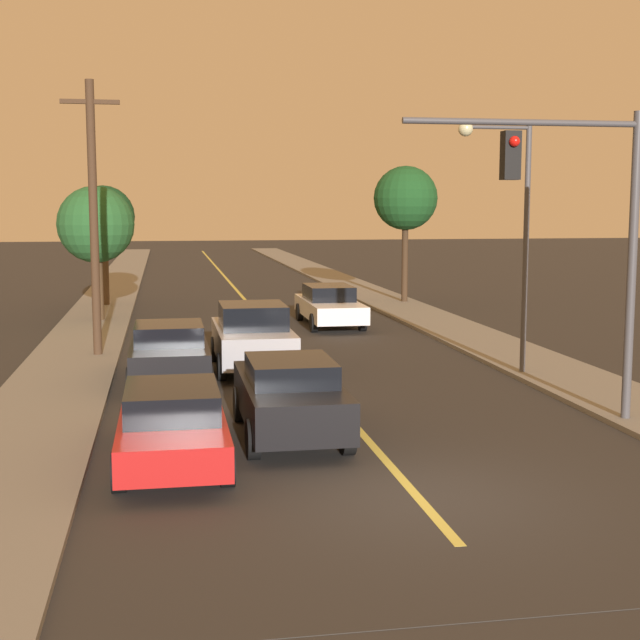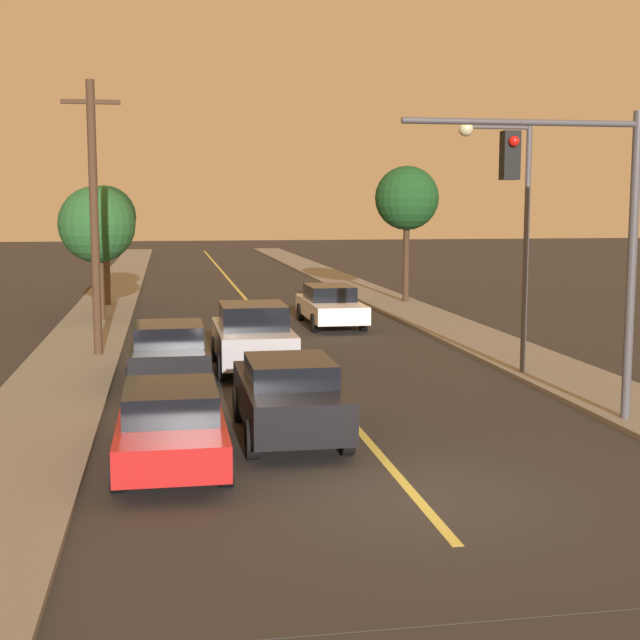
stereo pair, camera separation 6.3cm
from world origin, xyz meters
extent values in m
plane|color=#2D2B28|center=(0.00, 0.00, 0.00)|extent=(200.00, 200.00, 0.00)
cube|color=#2D2B28|center=(0.00, 36.00, 0.01)|extent=(9.87, 80.00, 0.01)
cube|color=#D1C14C|center=(0.00, 36.00, 0.01)|extent=(0.16, 76.00, 0.00)
cube|color=gray|center=(-6.19, 36.00, 0.06)|extent=(2.50, 80.00, 0.12)
cube|color=gray|center=(6.19, 36.00, 0.06)|extent=(2.50, 80.00, 0.12)
cube|color=black|center=(-1.38, 3.77, 0.72)|extent=(1.73, 4.40, 0.74)
cube|color=black|center=(-1.38, 3.59, 1.30)|extent=(1.52, 1.98, 0.42)
cylinder|color=black|center=(-2.20, 5.13, 0.35)|extent=(0.22, 0.70, 0.70)
cylinder|color=black|center=(-0.56, 5.13, 0.35)|extent=(0.22, 0.70, 0.70)
cylinder|color=black|center=(-2.20, 2.40, 0.35)|extent=(0.22, 0.70, 0.70)
cylinder|color=black|center=(-0.56, 2.40, 0.35)|extent=(0.22, 0.70, 0.70)
cube|color=#A5A8B2|center=(-1.38, 10.81, 0.74)|extent=(1.89, 4.52, 0.79)
cube|color=black|center=(-1.38, 10.63, 1.45)|extent=(1.67, 2.03, 0.63)
cylinder|color=black|center=(-2.28, 12.21, 0.35)|extent=(0.22, 0.70, 0.70)
cylinder|color=black|center=(-0.48, 12.21, 0.35)|extent=(0.22, 0.70, 0.70)
cylinder|color=black|center=(-2.28, 9.41, 0.35)|extent=(0.22, 0.70, 0.70)
cylinder|color=black|center=(-0.48, 9.41, 0.35)|extent=(0.22, 0.70, 0.70)
cube|color=red|center=(-3.55, 2.45, 0.59)|extent=(1.72, 4.72, 0.55)
cube|color=black|center=(-3.55, 2.26, 1.11)|extent=(1.51, 2.12, 0.48)
cylinder|color=black|center=(-4.37, 3.91, 0.32)|extent=(0.22, 0.63, 0.63)
cylinder|color=black|center=(-2.74, 3.91, 0.32)|extent=(0.22, 0.63, 0.63)
cylinder|color=black|center=(-4.37, 0.99, 0.32)|extent=(0.22, 0.63, 0.63)
cylinder|color=black|center=(-2.74, 0.99, 0.32)|extent=(0.22, 0.63, 0.63)
cube|color=black|center=(-3.55, 9.41, 0.67)|extent=(1.84, 4.39, 0.68)
cube|color=black|center=(-3.55, 9.23, 1.24)|extent=(1.62, 1.98, 0.47)
cylinder|color=black|center=(-4.43, 10.77, 0.33)|extent=(0.22, 0.65, 0.65)
cylinder|color=black|center=(-2.68, 10.77, 0.33)|extent=(0.22, 0.65, 0.65)
cylinder|color=black|center=(-4.43, 8.05, 0.33)|extent=(0.22, 0.65, 0.65)
cylinder|color=black|center=(-2.68, 8.05, 0.33)|extent=(0.22, 0.65, 0.65)
cube|color=white|center=(2.22, 19.01, 0.63)|extent=(1.80, 5.19, 0.60)
cube|color=black|center=(2.22, 19.22, 1.19)|extent=(1.58, 2.34, 0.52)
cylinder|color=black|center=(3.08, 17.40, 0.33)|extent=(0.22, 0.65, 0.65)
cylinder|color=black|center=(1.37, 17.40, 0.33)|extent=(0.22, 0.65, 0.65)
cylinder|color=black|center=(3.08, 20.62, 0.33)|extent=(0.22, 0.65, 0.65)
cylinder|color=black|center=(1.37, 20.62, 0.33)|extent=(0.22, 0.65, 0.65)
cylinder|color=#47474C|center=(5.34, 3.64, 3.11)|extent=(0.18, 0.18, 5.97)
cylinder|color=#47474C|center=(3.02, 3.64, 5.84)|extent=(4.64, 0.12, 0.12)
cube|color=black|center=(2.79, 3.64, 5.23)|extent=(0.32, 0.28, 0.90)
sphere|color=red|center=(2.79, 3.46, 5.48)|extent=(0.20, 0.20, 0.20)
cylinder|color=#47474C|center=(5.29, 8.71, 3.23)|extent=(0.14, 0.14, 6.23)
cylinder|color=#47474C|center=(4.47, 8.71, 6.20)|extent=(1.64, 0.09, 0.09)
sphere|color=beige|center=(3.65, 8.71, 6.15)|extent=(0.36, 0.36, 0.36)
cylinder|color=#422D1E|center=(-5.54, 13.29, 3.93)|extent=(0.24, 0.24, 7.61)
cube|color=#422D1E|center=(-5.54, 13.29, 7.13)|extent=(1.60, 0.12, 0.12)
cylinder|color=#4C3823|center=(-6.07, 21.26, 1.38)|extent=(0.42, 0.42, 2.53)
sphere|color=#235628|center=(-6.07, 21.26, 3.63)|extent=(2.80, 2.80, 2.80)
cylinder|color=#4C3823|center=(-6.12, 26.42, 1.53)|extent=(0.32, 0.32, 2.82)
sphere|color=#143819|center=(-6.12, 26.42, 3.85)|extent=(2.62, 2.62, 2.62)
cylinder|color=#3D2B1C|center=(6.78, 25.49, 1.89)|extent=(0.27, 0.27, 3.55)
sphere|color=#19471E|center=(6.78, 25.49, 4.64)|extent=(2.78, 2.78, 2.78)
camera|label=1|loc=(-3.63, -12.35, 4.29)|focal=50.00mm
camera|label=2|loc=(-3.56, -12.36, 4.29)|focal=50.00mm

